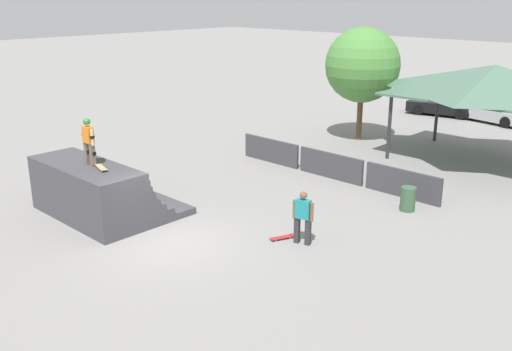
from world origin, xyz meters
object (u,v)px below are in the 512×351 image
at_px(tree_far_back, 362,65).
at_px(skater_on_deck, 88,138).
at_px(skateboard_on_deck, 101,168).
at_px(bystander_walking, 303,215).
at_px(trash_bin, 408,199).
at_px(skateboard_on_ground, 283,237).
at_px(parked_car_silver, 493,112).
at_px(parked_car_black, 443,105).

bearing_deg(tree_far_back, skater_on_deck, -90.97).
relative_size(skateboard_on_deck, bystander_walking, 0.51).
xyz_separation_m(bystander_walking, trash_bin, (0.90, 4.65, -0.50)).
xyz_separation_m(skateboard_on_ground, trash_bin, (1.53, 4.80, 0.37)).
height_order(skateboard_on_deck, tree_far_back, tree_far_back).
xyz_separation_m(skater_on_deck, skateboard_on_ground, (5.67, 3.09, -2.71)).
distance_m(skateboard_on_deck, trash_bin, 10.36).
distance_m(skateboard_on_deck, parked_car_silver, 24.30).
bearing_deg(skateboard_on_deck, parked_car_silver, 99.32).
relative_size(tree_far_back, trash_bin, 6.65).
bearing_deg(parked_car_black, skateboard_on_ground, -87.15).
bearing_deg(tree_far_back, parked_car_black, 88.41).
bearing_deg(skateboard_on_ground, parked_car_black, 36.39).
relative_size(skateboard_on_ground, tree_far_back, 0.14).
distance_m(skater_on_deck, parked_car_black, 24.00).
height_order(skater_on_deck, skateboard_on_ground, skater_on_deck).
xyz_separation_m(skater_on_deck, parked_car_black, (0.50, 23.89, -2.16)).
bearing_deg(skateboard_on_deck, skater_on_deck, -165.70).
relative_size(trash_bin, parked_car_black, 0.19).
relative_size(skateboard_on_deck, skateboard_on_ground, 1.05).
relative_size(tree_far_back, parked_car_silver, 1.25).
height_order(skater_on_deck, tree_far_back, tree_far_back).
bearing_deg(bystander_walking, parked_car_silver, -98.52).
xyz_separation_m(skater_on_deck, trash_bin, (7.20, 7.89, -2.34)).
bearing_deg(skateboard_on_ground, skater_on_deck, 141.04).
bearing_deg(skateboard_on_ground, skateboard_on_deck, 144.42).
bearing_deg(bystander_walking, parked_car_black, -90.35).
distance_m(skater_on_deck, skateboard_on_ground, 7.00).
bearing_deg(skateboard_on_deck, tree_far_back, 107.72).
relative_size(skater_on_deck, bystander_walking, 0.93).
relative_size(trash_bin, parked_car_silver, 0.19).
bearing_deg(parked_car_black, trash_bin, -78.39).
distance_m(skateboard_on_ground, parked_car_silver, 21.09).
relative_size(bystander_walking, parked_car_black, 0.38).
distance_m(parked_car_black, parked_car_silver, 3.06).
xyz_separation_m(skateboard_on_ground, parked_car_silver, (-2.12, 20.98, 0.54)).
bearing_deg(parked_car_black, skater_on_deck, -102.30).
height_order(skateboard_on_ground, parked_car_silver, parked_car_silver).
xyz_separation_m(tree_far_back, parked_car_silver, (3.30, 8.91, -3.19)).
relative_size(skateboard_on_ground, parked_car_black, 0.19).
xyz_separation_m(skateboard_on_ground, tree_far_back, (-5.41, 12.07, 3.73)).
bearing_deg(skater_on_deck, skateboard_on_deck, -2.16).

